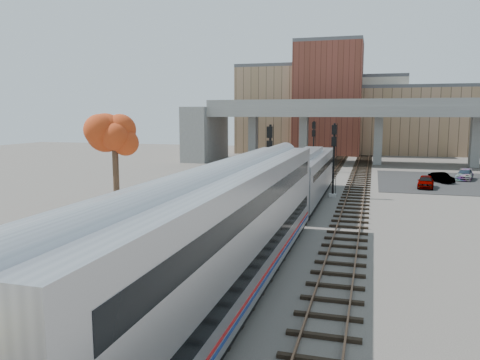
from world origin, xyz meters
The scene contains 17 objects.
ground centered at (0.00, 0.00, 0.00)m, with size 160.00×160.00×0.00m, color #47423D.
platform centered at (-7.25, 0.00, 0.17)m, with size 4.50×60.00×0.35m, color #9E9E99.
yellow_strip centered at (-5.35, 0.00, 0.35)m, with size 0.70×60.00×0.01m, color yellow.
tracks centered at (0.93, 12.50, 0.08)m, with size 10.70×95.00×0.25m.
overpass centered at (4.92, 45.00, 5.81)m, with size 54.00×12.00×9.50m.
buildings_far centered at (1.26, 66.57, 7.88)m, with size 43.00×21.00×20.60m.
parking_lot centered at (14.00, 28.00, 0.02)m, with size 14.00×18.00×0.04m, color black.
locomotive centered at (1.00, 12.89, 2.28)m, with size 3.02×19.05×4.10m.
coach centered at (1.00, -9.71, 2.80)m, with size 3.03×25.00×5.00m.
signal_mast_near centered at (-1.10, 7.46, 3.20)m, with size 0.60×0.64×6.61m.
signal_mast_mid centered at (3.00, 15.17, 3.18)m, with size 0.60×0.64×6.59m.
signal_mast_far centered at (-1.10, 33.99, 3.13)m, with size 0.60×0.64×6.52m.
station_sign centered at (-8.55, -8.21, 1.98)m, with size 0.85×0.38×2.27m.
tree centered at (-11.33, 2.68, 5.60)m, with size 3.60×3.60×7.55m.
car_a centered at (11.56, 22.91, 0.68)m, with size 1.51×3.75×1.28m, color #99999E.
car_b centered at (13.58, 27.39, 0.58)m, with size 1.15×3.29×1.08m, color #99999E.
car_c centered at (16.39, 30.40, 0.63)m, with size 1.64×4.04×1.17m, color #99999E.
Camera 1 is at (6.34, -26.83, 7.36)m, focal length 35.00 mm.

